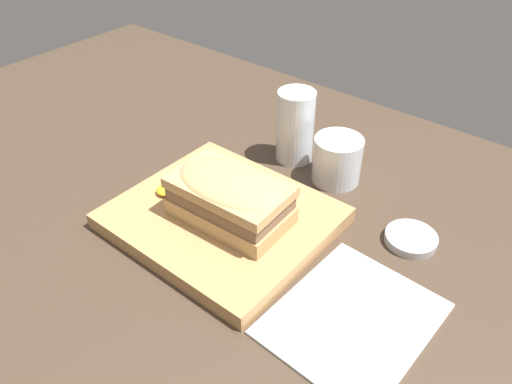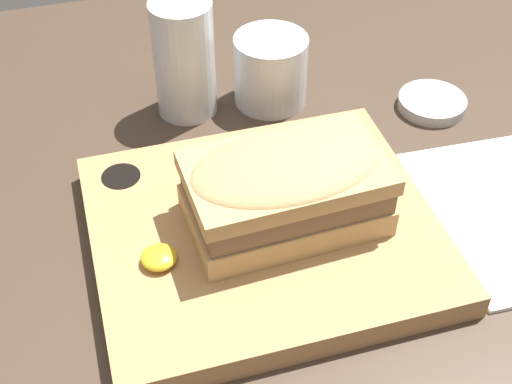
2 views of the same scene
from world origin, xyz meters
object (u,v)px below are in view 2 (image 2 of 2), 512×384
object	(u,v)px
serving_board	(263,231)
wine_glass	(271,72)
condiment_dish	(432,103)
water_glass	(185,66)
sandwich	(286,186)

from	to	relation	value
serving_board	wine_glass	bearing A→B (deg)	71.33
condiment_dish	serving_board	bearing A→B (deg)	-149.23
serving_board	condiment_dish	world-z (taller)	serving_board
serving_board	water_glass	size ratio (longest dim) A/B	2.33
sandwich	condiment_dish	size ratio (longest dim) A/B	2.31
serving_board	water_glass	xyz separation A→B (cm)	(-2.19, 20.47, 4.15)
serving_board	sandwich	xyz separation A→B (cm)	(1.83, -0.23, 4.92)
water_glass	condiment_dish	size ratio (longest dim) A/B	1.72
water_glass	wine_glass	bearing A→B (deg)	-5.37
sandwich	condiment_dish	xyz separation A→B (cm)	(20.79, 13.69, -5.48)
sandwich	water_glass	bearing A→B (deg)	100.99
sandwich	wine_glass	bearing A→B (deg)	76.39
water_glass	serving_board	bearing A→B (deg)	-83.88
sandwich	serving_board	bearing A→B (deg)	172.83
water_glass	wine_glass	distance (cm)	9.05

